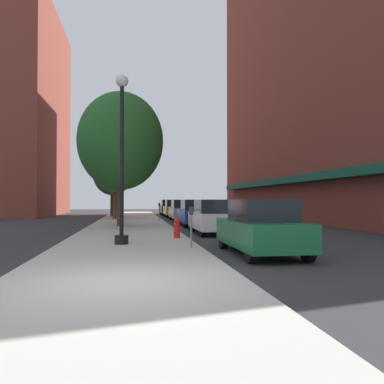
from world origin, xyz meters
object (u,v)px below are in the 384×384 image
Objects in this scene: car_white at (213,217)px; fire_hydrant at (177,228)px; tree_far at (113,173)px; tree_mid at (116,165)px; car_green at (261,228)px; car_yellow at (174,209)px; car_silver at (182,210)px; car_blue at (195,213)px; tree_near at (121,141)px; parking_meter_far at (159,209)px; parking_meter_near at (191,222)px; lamppost at (122,155)px; car_black at (169,207)px.

fire_hydrant is at bearing -127.46° from car_white.
tree_mid is at bearing -84.34° from tree_far.
fire_hydrant is 4.88m from car_green.
tree_far is (-0.47, 4.76, -0.35)m from tree_mid.
fire_hydrant is 0.18× the size of car_yellow.
car_green is 19.63m from car_silver.
car_blue is at bearing 76.56° from fire_hydrant.
tree_far is at bearing 94.75° from tree_near.
car_white is at bearing -79.04° from parking_meter_far.
car_silver is (1.95, 18.46, -0.14)m from parking_meter_near.
car_white is 5.74m from car_blue.
car_green and car_blue have the same top height.
tree_far is 19.85m from car_white.
parking_meter_far is at bearing 115.21° from car_blue.
lamppost is at bearing -87.86° from tree_near.
car_white and car_yellow have the same top height.
car_green is 1.00× the size of car_black.
car_silver is at bearing -88.77° from car_yellow.
tree_far is at bearing 131.83° from car_silver.
parking_meter_near is at bearing -76.38° from tree_near.
fire_hydrant is 12.98m from parking_meter_far.
car_white is (4.21, 4.87, -2.39)m from lamppost.
tree_far is 6.62m from car_yellow.
car_green is (4.21, -2.45, -2.39)m from lamppost.
tree_mid is at bearing -115.26° from car_black.
parking_meter_near is at bearing 151.03° from car_green.
car_blue is (4.21, 10.61, -2.39)m from lamppost.
fire_hydrant is at bearing -97.71° from car_silver.
car_blue is at bearing -57.37° from tree_mid.
car_black is (5.73, 5.75, -3.32)m from tree_far.
car_silver is (5.73, -6.41, -3.32)m from tree_far.
tree_mid reaches higher than parking_meter_near.
parking_meter_near is 30.69m from car_black.
parking_meter_near is 18.57m from car_silver.
car_black is (0.00, 18.73, 0.00)m from car_blue.
fire_hydrant is at bearing -94.24° from car_yellow.
tree_far is at bearing 113.62° from parking_meter_far.
tree_mid is 1.08× the size of tree_far.
car_yellow is (0.00, 6.35, 0.00)m from car_silver.
tree_near is (-2.61, -5.46, 4.11)m from parking_meter_far.
car_black is (0.00, 12.16, 0.00)m from car_silver.
car_green is (1.95, -1.16, -0.14)m from parking_meter_near.
lamppost is at bearing -103.73° from car_silver.
tree_mid is (-1.05, 18.82, 1.27)m from lamppost.
parking_meter_near reaches higher than fire_hydrant.
car_white is at bearing -88.69° from car_black.
parking_meter_near is 24.89m from car_yellow.
fire_hydrant is 0.18× the size of car_blue.
tree_mid is (-3.31, 20.11, 3.53)m from parking_meter_near.
parking_meter_near is 11.82m from tree_near.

